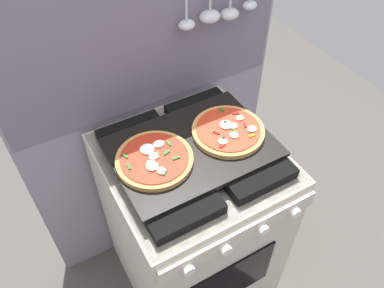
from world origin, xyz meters
name	(u,v)px	position (x,y,z in m)	size (l,w,h in m)	color
ground_plane	(192,270)	(0.00, 0.00, 0.00)	(4.00, 4.00, 0.00)	#4C4742
kitchen_backsplash	(153,116)	(0.00, 0.33, 0.79)	(1.10, 0.09, 1.55)	gray
stove	(192,222)	(0.00, 0.00, 0.45)	(0.60, 0.64, 0.90)	beige
baking_tray	(192,148)	(0.00, 0.00, 0.91)	(0.54, 0.38, 0.02)	black
pizza_left	(154,159)	(-0.14, 0.00, 0.93)	(0.25, 0.25, 0.03)	#C18947
pizza_right	(228,131)	(0.14, -0.01, 0.93)	(0.25, 0.25, 0.03)	tan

